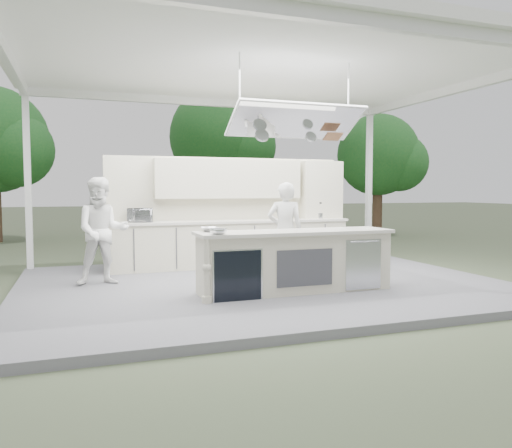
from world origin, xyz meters
name	(u,v)px	position (x,y,z in m)	size (l,w,h in m)	color
ground	(263,289)	(0.00, 0.00, 0.00)	(90.00, 90.00, 0.00)	#3F4B33
stage_deck	(263,285)	(0.00, 0.00, 0.06)	(8.00, 6.00, 0.12)	#5C5C61
tent	(264,69)	(0.00, -0.01, 3.71)	(8.20, 6.20, 3.86)	white
demo_island	(294,261)	(0.18, -0.91, 0.60)	(3.10, 0.79, 0.95)	beige
back_counter	(231,243)	(0.00, 1.90, 0.60)	(5.08, 0.72, 0.95)	beige
back_wall_unit	(248,196)	(0.44, 2.11, 1.57)	(5.05, 0.48, 2.25)	beige
tree_cluster	(162,144)	(-0.16, 9.77, 3.29)	(19.55, 9.40, 5.85)	#513828
head_chef	(285,231)	(0.46, 0.14, 0.98)	(0.62, 0.41, 1.71)	white
sous_chef	(102,231)	(-2.60, 0.68, 1.01)	(0.87, 0.68, 1.79)	white
toaster_oven	(140,215)	(-1.84, 1.91, 1.20)	(0.48, 0.33, 0.27)	silver
bowl_large	(210,229)	(-1.10, -0.65, 1.10)	(0.28, 0.28, 0.07)	silver
bowl_small	(218,232)	(-1.10, -1.15, 1.11)	(0.25, 0.25, 0.08)	silver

